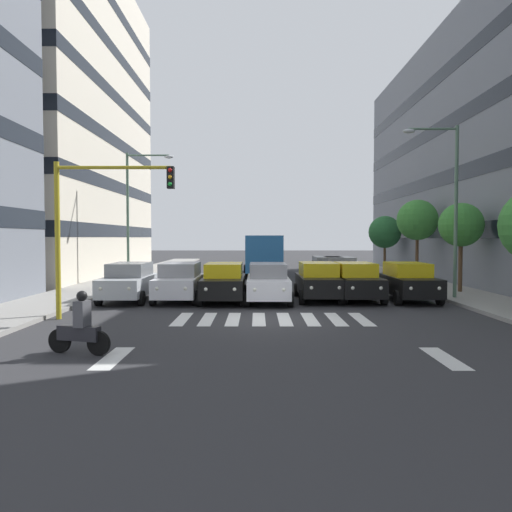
{
  "coord_description": "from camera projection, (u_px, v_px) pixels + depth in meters",
  "views": [
    {
      "loc": [
        0.52,
        16.93,
        2.87
      ],
      "look_at": [
        0.56,
        -3.65,
        2.08
      ],
      "focal_mm": 34.04,
      "sensor_mm": 36.0,
      "label": 1
    }
  ],
  "objects": [
    {
      "name": "ground_plane",
      "position": [
        272.0,
        319.0,
        17.03
      ],
      "size": [
        180.0,
        180.0,
        0.0
      ],
      "primitive_type": "plane",
      "color": "#2D2D30"
    },
    {
      "name": "sidewalk_right",
      "position": [
        2.0,
        317.0,
        17.04
      ],
      "size": [
        3.2,
        90.0,
        0.15
      ],
      "primitive_type": "cube",
      "color": "gray",
      "rests_on": "ground_plane"
    },
    {
      "name": "building_left_block_0",
      "position": [
        503.0,
        162.0,
        33.98
      ],
      "size": [
        11.38,
        28.41,
        16.37
      ],
      "color": "slate",
      "rests_on": "ground_plane"
    },
    {
      "name": "building_right_block_0",
      "position": [
        43.0,
        121.0,
        36.82
      ],
      "size": [
        11.38,
        22.59,
        23.42
      ],
      "color": "beige",
      "rests_on": "ground_plane"
    },
    {
      "name": "crosswalk_markings",
      "position": [
        272.0,
        319.0,
        17.03
      ],
      "size": [
        6.75,
        2.8,
        0.01
      ],
      "color": "silver",
      "rests_on": "ground_plane"
    },
    {
      "name": "lane_arrow_0",
      "position": [
        444.0,
        358.0,
        11.52
      ],
      "size": [
        0.5,
        2.2,
        0.01
      ],
      "primitive_type": "cube",
      "color": "silver",
      "rests_on": "ground_plane"
    },
    {
      "name": "lane_arrow_1",
      "position": [
        113.0,
        358.0,
        11.54
      ],
      "size": [
        0.5,
        2.2,
        0.01
      ],
      "primitive_type": "cube",
      "color": "silver",
      "rests_on": "ground_plane"
    },
    {
      "name": "car_0",
      "position": [
        408.0,
        281.0,
        21.95
      ],
      "size": [
        2.02,
        4.44,
        1.72
      ],
      "color": "black",
      "rests_on": "ground_plane"
    },
    {
      "name": "car_1",
      "position": [
        356.0,
        281.0,
        22.03
      ],
      "size": [
        2.02,
        4.44,
        1.72
      ],
      "color": "black",
      "rests_on": "ground_plane"
    },
    {
      "name": "car_2",
      "position": [
        319.0,
        281.0,
        22.16
      ],
      "size": [
        2.02,
        4.44,
        1.72
      ],
      "color": "black",
      "rests_on": "ground_plane"
    },
    {
      "name": "car_3",
      "position": [
        268.0,
        282.0,
        21.42
      ],
      "size": [
        2.02,
        4.44,
        1.72
      ],
      "color": "silver",
      "rests_on": "ground_plane"
    },
    {
      "name": "car_4",
      "position": [
        224.0,
        282.0,
        21.59
      ],
      "size": [
        2.02,
        4.44,
        1.72
      ],
      "color": "black",
      "rests_on": "ground_plane"
    },
    {
      "name": "car_5",
      "position": [
        180.0,
        281.0,
        21.84
      ],
      "size": [
        2.02,
        4.44,
        1.72
      ],
      "color": "silver",
      "rests_on": "ground_plane"
    },
    {
      "name": "car_6",
      "position": [
        129.0,
        282.0,
        21.83
      ],
      "size": [
        2.02,
        4.44,
        1.72
      ],
      "color": "#B2B7BC",
      "rests_on": "ground_plane"
    },
    {
      "name": "car_row2_0",
      "position": [
        328.0,
        271.0,
        28.93
      ],
      "size": [
        2.02,
        4.44,
        1.72
      ],
      "color": "#B2B7BC",
      "rests_on": "ground_plane"
    },
    {
      "name": "car_row2_1",
      "position": [
        339.0,
        271.0,
        28.44
      ],
      "size": [
        2.02,
        4.44,
        1.72
      ],
      "color": "silver",
      "rests_on": "ground_plane"
    },
    {
      "name": "bus_behind_traffic",
      "position": [
        263.0,
        251.0,
        36.8
      ],
      "size": [
        2.78,
        10.5,
        3.0
      ],
      "color": "#286BAD",
      "rests_on": "ground_plane"
    },
    {
      "name": "motorcycle_with_rider",
      "position": [
        80.0,
        328.0,
        11.89
      ],
      "size": [
        1.67,
        0.54,
        1.57
      ],
      "color": "black",
      "rests_on": "ground_plane"
    },
    {
      "name": "traffic_light_gantry",
      "position": [
        91.0,
        214.0,
        16.89
      ],
      "size": [
        4.18,
        0.36,
        5.5
      ],
      "color": "#AD991E",
      "rests_on": "ground_plane"
    },
    {
      "name": "street_lamp_left",
      "position": [
        448.0,
        195.0,
        21.88
      ],
      "size": [
        2.53,
        0.28,
        7.75
      ],
      "color": "#4C6B56",
      "rests_on": "sidewalk_left"
    },
    {
      "name": "street_lamp_right",
      "position": [
        135.0,
        204.0,
        29.83
      ],
      "size": [
        2.92,
        0.28,
        7.91
      ],
      "color": "#4C6B56",
      "rests_on": "sidewalk_right"
    },
    {
      "name": "street_tree_1",
      "position": [
        461.0,
        225.0,
        24.27
      ],
      "size": [
        2.2,
        2.2,
        4.45
      ],
      "color": "#513823",
      "rests_on": "sidewalk_left"
    },
    {
      "name": "street_tree_2",
      "position": [
        417.0,
        220.0,
        30.5
      ],
      "size": [
        2.55,
        2.55,
        5.1
      ],
      "color": "#513823",
      "rests_on": "sidewalk_left"
    },
    {
      "name": "street_tree_3",
      "position": [
        385.0,
        232.0,
        38.24
      ],
      "size": [
        2.54,
        2.54,
        4.42
      ],
      "color": "#513823",
      "rests_on": "sidewalk_left"
    }
  ]
}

